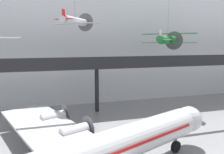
% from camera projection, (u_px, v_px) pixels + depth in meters
% --- Properties ---
extents(hangar_back_wall, '(140.00, 3.00, 27.08)m').
position_uv_depth(hangar_back_wall, '(89.00, 35.00, 42.97)').
color(hangar_back_wall, silver).
rests_on(hangar_back_wall, ground).
extents(mezzanine_walkway, '(110.00, 3.20, 9.75)m').
position_uv_depth(mezzanine_walkway, '(98.00, 66.00, 36.41)').
color(mezzanine_walkway, black).
rests_on(mezzanine_walkway, ground).
extents(suspended_plane_green_biplane, '(7.74, 7.95, 10.58)m').
position_uv_depth(suspended_plane_green_biplane, '(168.00, 39.00, 36.81)').
color(suspended_plane_green_biplane, '#1E6B33').
extents(suspended_plane_silver_racer, '(6.81, 6.46, 7.68)m').
position_uv_depth(suspended_plane_silver_racer, '(75.00, 21.00, 31.35)').
color(suspended_plane_silver_racer, silver).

